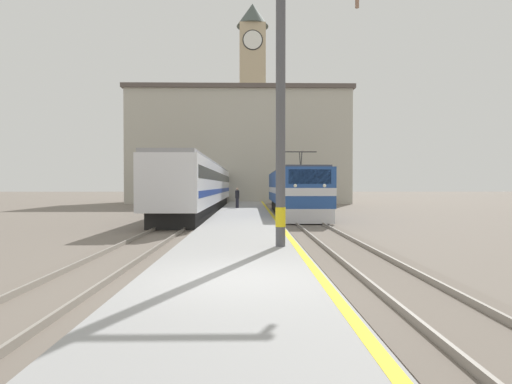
{
  "coord_description": "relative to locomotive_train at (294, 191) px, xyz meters",
  "views": [
    {
      "loc": [
        0.35,
        -7.98,
        2.19
      ],
      "look_at": [
        0.93,
        26.47,
        1.61
      ],
      "focal_mm": 28.0,
      "sensor_mm": 36.0,
      "label": 1
    }
  ],
  "objects": [
    {
      "name": "person_on_platform",
      "position": [
        -4.3,
        3.78,
        -0.55
      ],
      "size": [
        0.34,
        0.34,
        1.67
      ],
      "color": "#23232D",
      "rests_on": "platform"
    },
    {
      "name": "platform",
      "position": [
        -3.64,
        3.59,
        -1.58
      ],
      "size": [
        3.89,
        140.0,
        0.32
      ],
      "color": "#999999",
      "rests_on": "ground"
    },
    {
      "name": "catenary_mast",
      "position": [
        -2.27,
        -17.19,
        2.77
      ],
      "size": [
        2.64,
        0.32,
        8.51
      ],
      "color": "#4C4C51",
      "rests_on": "platform"
    },
    {
      "name": "passenger_train",
      "position": [
        -7.13,
        13.24,
        0.36
      ],
      "size": [
        2.92,
        48.69,
        3.9
      ],
      "color": "black",
      "rests_on": "ground"
    },
    {
      "name": "rail_track_near",
      "position": [
        0.0,
        3.59,
        -1.71
      ],
      "size": [
        2.84,
        140.0,
        0.16
      ],
      "color": "#70665B",
      "rests_on": "ground"
    },
    {
      "name": "locomotive_train",
      "position": [
        0.0,
        0.0,
        0.0
      ],
      "size": [
        2.92,
        15.79,
        4.36
      ],
      "color": "black",
      "rests_on": "ground"
    },
    {
      "name": "clock_tower",
      "position": [
        -2.78,
        33.89,
        14.54
      ],
      "size": [
        5.02,
        5.02,
        30.84
      ],
      "color": "tan",
      "rests_on": "ground"
    },
    {
      "name": "station_building",
      "position": [
        -4.52,
        22.09,
        5.29
      ],
      "size": [
        27.27,
        10.59,
        14.03
      ],
      "color": "#B7B2A3",
      "rests_on": "ground"
    },
    {
      "name": "rail_track_far",
      "position": [
        -7.13,
        3.59,
        -1.71
      ],
      "size": [
        2.83,
        140.0,
        0.16
      ],
      "color": "#70665B",
      "rests_on": "ground"
    },
    {
      "name": "ground_plane",
      "position": [
        -3.64,
        8.59,
        -1.74
      ],
      "size": [
        200.0,
        200.0,
        0.0
      ],
      "primitive_type": "plane",
      "color": "#70665B"
    }
  ]
}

